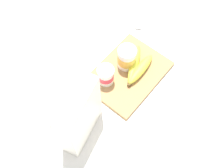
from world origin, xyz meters
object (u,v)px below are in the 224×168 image
Objects in this scene: cereal_box at (79,117)px; spoon at (144,28)px; yogurt_cup_front at (106,75)px; yogurt_cup_back at (127,58)px; banana_bunch at (137,67)px; cutting_board at (128,74)px.

cereal_box is 0.54m from spoon.
cereal_box is 3.30× the size of yogurt_cup_front.
cereal_box is 2.08× the size of spoon.
yogurt_cup_front is at bearing -177.79° from cereal_box.
spoon is (0.20, 0.06, -0.06)m from yogurt_cup_back.
cereal_box reaches higher than yogurt_cup_front.
yogurt_cup_front is at bearing 171.91° from yogurt_cup_back.
cereal_box is 0.34m from banana_bunch.
yogurt_cup_front is at bearing 151.12° from cutting_board.
cutting_board is at bearing -28.88° from yogurt_cup_front.
spoon is at bearing 176.96° from cereal_box.
banana_bunch is at bearing -151.38° from spoon.
yogurt_cup_back reaches higher than yogurt_cup_front.
banana_bunch is at bearing 165.37° from cereal_box.
cereal_box is 0.23m from yogurt_cup_front.
cutting_board is 0.07m from yogurt_cup_back.
spoon is (0.23, 0.09, -0.00)m from cutting_board.
yogurt_cup_back is 0.06m from banana_bunch.
yogurt_cup_front is (0.20, 0.06, -0.08)m from cereal_box.
yogurt_cup_back is at bearing -163.82° from spoon.
cutting_board is at bearing 155.52° from banana_bunch.
cutting_board reaches higher than spoon.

